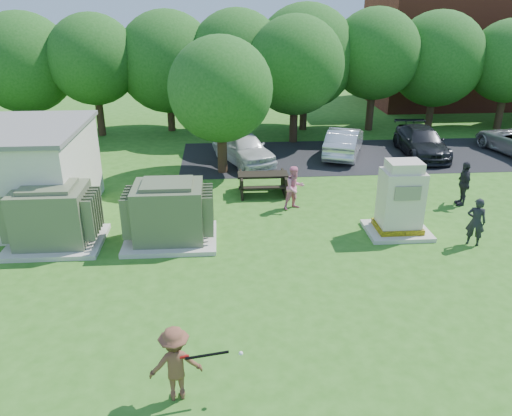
{
  "coord_description": "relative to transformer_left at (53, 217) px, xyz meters",
  "views": [
    {
      "loc": [
        -1.06,
        -10.54,
        7.45
      ],
      "look_at": [
        0.0,
        4.0,
        1.3
      ],
      "focal_mm": 35.0,
      "sensor_mm": 36.0,
      "label": 1
    }
  ],
  "objects": [
    {
      "name": "transformer_left",
      "position": [
        0.0,
        0.0,
        0.0
      ],
      "size": [
        3.0,
        2.4,
        2.07
      ],
      "color": "beige",
      "rests_on": "ground"
    },
    {
      "name": "transformer_right",
      "position": [
        3.7,
        0.0,
        0.0
      ],
      "size": [
        3.0,
        2.4,
        2.07
      ],
      "color": "beige",
      "rests_on": "ground"
    },
    {
      "name": "batting_equipment",
      "position": [
        5.08,
        -7.2,
        0.09
      ],
      "size": [
        1.28,
        0.2,
        0.12
      ],
      "color": "black",
      "rests_on": "ground"
    },
    {
      "name": "car_white",
      "position": [
        6.53,
        8.41,
        -0.22
      ],
      "size": [
        3.35,
        4.76,
        1.51
      ],
      "primitive_type": "imported",
      "rotation": [
        0.0,
        0.0,
        0.4
      ],
      "color": "silver",
      "rests_on": "ground"
    },
    {
      "name": "tree_row",
      "position": [
        8.25,
        14.0,
        3.18
      ],
      "size": [
        41.3,
        13.3,
        7.3
      ],
      "color": "#47301E",
      "rests_on": "ground"
    },
    {
      "name": "person_at_picnic",
      "position": [
        8.17,
        2.42,
        -0.13
      ],
      "size": [
        1.0,
        0.91,
        1.68
      ],
      "primitive_type": "imported",
      "rotation": [
        0.0,
        0.0,
        0.41
      ],
      "color": "pink",
      "rests_on": "ground"
    },
    {
      "name": "car_dark",
      "position": [
        15.65,
        9.0,
        -0.28
      ],
      "size": [
        2.24,
        4.9,
        1.39
      ],
      "primitive_type": "imported",
      "rotation": [
        0.0,
        0.0,
        -0.06
      ],
      "color": "black",
      "rests_on": "ground"
    },
    {
      "name": "ground",
      "position": [
        6.5,
        -4.5,
        -0.97
      ],
      "size": [
        120.0,
        120.0,
        0.0
      ],
      "primitive_type": "plane",
      "color": "#2D6619",
      "rests_on": "ground"
    },
    {
      "name": "person_walking_right",
      "position": [
        14.73,
        2.38,
        -0.1
      ],
      "size": [
        0.54,
        1.06,
        1.73
      ],
      "primitive_type": "imported",
      "rotation": [
        0.0,
        0.0,
        4.59
      ],
      "color": "#28272D",
      "rests_on": "ground"
    },
    {
      "name": "batter",
      "position": [
        4.43,
        -7.1,
        -0.15
      ],
      "size": [
        1.13,
        0.74,
        1.63
      ],
      "primitive_type": "imported",
      "rotation": [
        0.0,
        0.0,
        3.28
      ],
      "color": "brown",
      "rests_on": "ground"
    },
    {
      "name": "brick_building",
      "position": [
        24.5,
        22.5,
        3.03
      ],
      "size": [
        15.0,
        8.0,
        8.0
      ],
      "primitive_type": "cube",
      "color": "maroon",
      "rests_on": "ground"
    },
    {
      "name": "generator_cabinet",
      "position": [
        11.4,
        0.05,
        0.15
      ],
      "size": [
        2.11,
        1.72,
        2.57
      ],
      "color": "beige",
      "rests_on": "ground"
    },
    {
      "name": "parking_strip",
      "position": [
        13.5,
        9.0,
        -0.96
      ],
      "size": [
        20.0,
        6.0,
        0.01
      ],
      "primitive_type": "cube",
      "color": "#232326",
      "rests_on": "ground"
    },
    {
      "name": "car_silver_a",
      "position": [
        11.68,
        9.15,
        -0.25
      ],
      "size": [
        3.0,
        4.65,
        1.45
      ],
      "primitive_type": "imported",
      "rotation": [
        0.0,
        0.0,
        2.78
      ],
      "color": "silver",
      "rests_on": "ground"
    },
    {
      "name": "picnic_table",
      "position": [
        7.12,
        4.1,
        -0.43
      ],
      "size": [
        2.03,
        1.52,
        0.87
      ],
      "color": "black",
      "rests_on": "ground"
    },
    {
      "name": "person_by_generator",
      "position": [
        13.56,
        -1.0,
        -0.16
      ],
      "size": [
        0.7,
        0.62,
        1.62
      ],
      "primitive_type": "imported",
      "rotation": [
        0.0,
        0.0,
        2.66
      ],
      "color": "black",
      "rests_on": "ground"
    }
  ]
}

